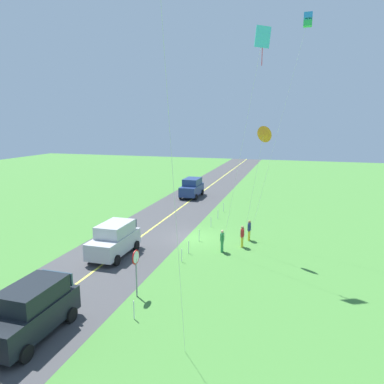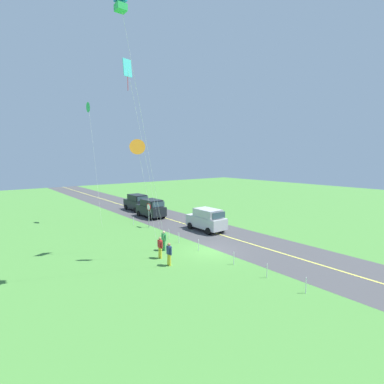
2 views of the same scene
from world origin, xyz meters
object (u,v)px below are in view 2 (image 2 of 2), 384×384
(person_adult_near, at_px, (164,240))
(kite_green_far, at_px, (89,108))
(person_child_watcher, at_px, (169,253))
(kite_red_low, at_px, (128,73))
(kite_blue_mid, at_px, (137,147))
(stop_sign, at_px, (149,210))
(kite_yellow_high, at_px, (121,4))
(car_parked_east_far, at_px, (137,202))
(person_adult_companion, at_px, (160,247))
(car_parked_east_near, at_px, (151,208))
(car_suv_foreground, at_px, (207,219))

(person_adult_near, xyz_separation_m, kite_green_far, (13.54, 0.91, 11.92))
(kite_green_far, bearing_deg, person_child_watcher, 178.01)
(kite_red_low, bearing_deg, kite_blue_mid, 173.03)
(person_child_watcher, relative_size, kite_green_far, 0.12)
(stop_sign, relative_size, person_child_watcher, 1.60)
(person_child_watcher, bearing_deg, kite_yellow_high, 123.08)
(car_parked_east_far, xyz_separation_m, person_child_watcher, (-20.29, 8.04, -0.29))
(person_adult_companion, xyz_separation_m, kite_green_far, (14.90, -0.29, 11.92))
(person_child_watcher, bearing_deg, kite_green_far, 20.38)
(car_parked_east_far, distance_m, person_adult_near, 18.50)
(kite_blue_mid, distance_m, kite_yellow_high, 8.40)
(car_parked_east_far, bearing_deg, car_parked_east_near, 171.38)
(car_parked_east_far, distance_m, person_adult_companion, 20.21)
(person_adult_near, relative_size, kite_red_low, 0.11)
(person_child_watcher, bearing_deg, car_parked_east_near, -3.45)
(person_child_watcher, xyz_separation_m, kite_yellow_high, (-0.64, 3.36, 14.75))
(car_suv_foreground, xyz_separation_m, car_parked_east_near, (9.22, 1.13, 0.00))
(person_adult_companion, distance_m, kite_red_low, 12.86)
(car_parked_east_far, relative_size, person_adult_companion, 2.75)
(kite_yellow_high, bearing_deg, person_child_watcher, -79.28)
(car_parked_east_far, bearing_deg, kite_blue_mid, 153.25)
(kite_red_low, xyz_separation_m, kite_yellow_high, (-4.47, 2.53, 2.13))
(person_adult_companion, height_order, kite_blue_mid, kite_blue_mid)
(person_adult_companion, bearing_deg, stop_sign, -176.78)
(person_adult_companion, xyz_separation_m, kite_red_low, (2.21, 1.12, 12.62))
(car_suv_foreground, relative_size, kite_red_low, 0.30)
(person_adult_near, height_order, kite_blue_mid, kite_blue_mid)
(person_adult_near, relative_size, person_adult_companion, 1.00)
(car_parked_east_far, bearing_deg, kite_red_low, 151.68)
(car_parked_east_near, height_order, kite_blue_mid, kite_blue_mid)
(stop_sign, distance_m, kite_red_low, 14.47)
(car_suv_foreground, height_order, car_parked_east_near, same)
(car_suv_foreground, bearing_deg, car_parked_east_near, 6.97)
(stop_sign, bearing_deg, kite_red_low, 141.95)
(kite_red_low, bearing_deg, car_parked_east_near, -35.98)
(person_adult_near, height_order, kite_red_low, kite_red_low)
(car_suv_foreground, height_order, kite_blue_mid, kite_blue_mid)
(car_parked_east_near, xyz_separation_m, stop_sign, (-4.37, 2.79, 0.65))
(person_adult_companion, relative_size, kite_yellow_high, 0.10)
(kite_green_far, bearing_deg, car_suv_foreground, -144.27)
(kite_red_low, relative_size, kite_green_far, 1.08)
(car_parked_east_near, bearing_deg, kite_red_low, 144.02)
(car_suv_foreground, distance_m, car_parked_east_far, 14.58)
(kite_green_far, bearing_deg, kite_yellow_high, 167.09)
(person_adult_near, bearing_deg, person_adult_companion, -26.34)
(car_suv_foreground, bearing_deg, kite_red_low, 101.58)
(stop_sign, bearing_deg, kite_green_far, 32.89)
(person_adult_companion, height_order, kite_yellow_high, kite_yellow_high)
(stop_sign, height_order, kite_green_far, kite_green_far)
(car_suv_foreground, xyz_separation_m, kite_green_far, (10.81, 7.78, 11.63))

